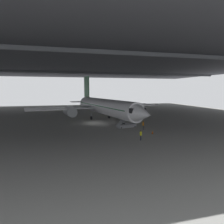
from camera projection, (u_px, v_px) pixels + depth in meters
ground_plane at (94, 123)px, 43.95m from camera, size 110.00×110.00×0.00m
hangar_structure at (86, 65)px, 55.43m from camera, size 121.00×99.00×15.65m
airplane_main at (104, 106)px, 47.98m from camera, size 37.13×37.88×11.86m
boarding_stairs at (127, 124)px, 39.18m from camera, size 4.48×2.29×4.74m
crew_worker_near_nose at (141, 135)px, 28.99m from camera, size 0.41×0.42×1.57m
crew_worker_by_stairs at (143, 125)px, 36.45m from camera, size 0.32×0.53×1.76m
traffic_cone_orange at (153, 132)px, 33.31m from camera, size 0.36×0.36×0.60m
baggage_tug at (110, 113)px, 57.86m from camera, size 1.86×2.47×0.90m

